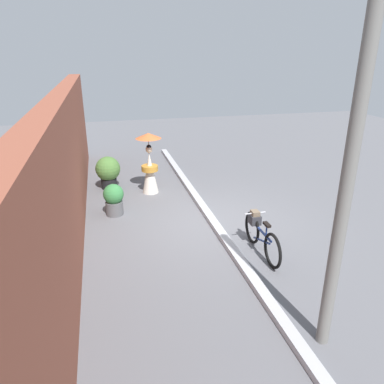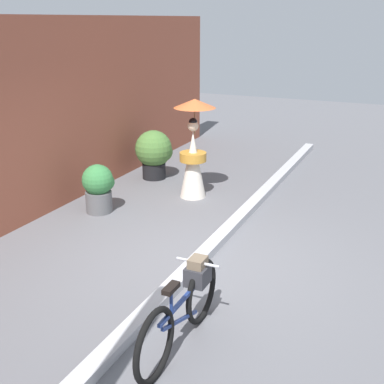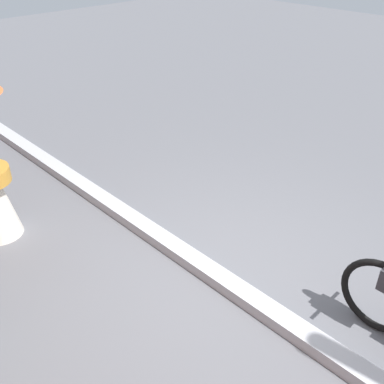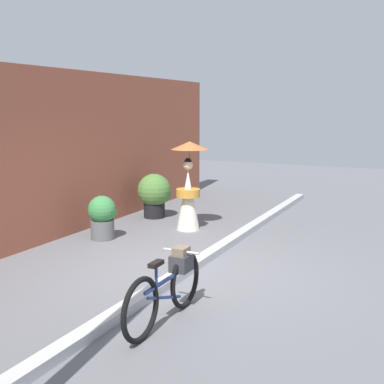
% 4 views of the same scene
% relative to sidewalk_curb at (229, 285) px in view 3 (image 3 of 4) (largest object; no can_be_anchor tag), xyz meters
% --- Properties ---
extents(ground_plane, '(30.00, 30.00, 0.00)m').
position_rel_sidewalk_curb_xyz_m(ground_plane, '(0.00, 0.00, -0.06)').
color(ground_plane, slate).
extents(sidewalk_curb, '(14.00, 0.20, 0.12)m').
position_rel_sidewalk_curb_xyz_m(sidewalk_curb, '(0.00, 0.00, 0.00)').
color(sidewalk_curb, '#B2B2B7').
rests_on(sidewalk_curb, ground_plane).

